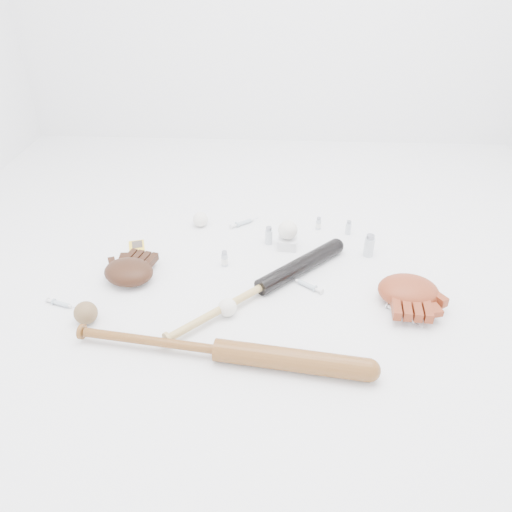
# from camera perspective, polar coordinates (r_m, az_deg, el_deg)

# --- Properties ---
(bat_dark) EXTENTS (0.68, 0.68, 0.07)m
(bat_dark) POSITION_cam_1_polar(r_m,az_deg,el_deg) (1.86, 0.66, -3.54)
(bat_dark) COLOR black
(bat_dark) RESTS_ON ground
(bat_wood) EXTENTS (1.00, 0.20, 0.07)m
(bat_wood) POSITION_cam_1_polar(r_m,az_deg,el_deg) (1.61, -4.36, -10.66)
(bat_wood) COLOR brown
(bat_wood) RESTS_ON ground
(glove_dark) EXTENTS (0.28, 0.28, 0.08)m
(glove_dark) POSITION_cam_1_polar(r_m,az_deg,el_deg) (1.99, -14.35, -1.74)
(glove_dark) COLOR #331A0E
(glove_dark) RESTS_ON ground
(glove_tan) EXTENTS (0.28, 0.28, 0.09)m
(glove_tan) POSITION_cam_1_polar(r_m,az_deg,el_deg) (1.90, 17.02, -3.81)
(glove_tan) COLOR maroon
(glove_tan) RESTS_ON ground
(trading_card) EXTENTS (0.09, 0.10, 0.00)m
(trading_card) POSITION_cam_1_polar(r_m,az_deg,el_deg) (2.21, -13.48, 1.10)
(trading_card) COLOR yellow
(trading_card) RESTS_ON ground
(pedestal) EXTENTS (0.09, 0.09, 0.05)m
(pedestal) POSITION_cam_1_polar(r_m,az_deg,el_deg) (2.14, 3.60, 1.53)
(pedestal) COLOR white
(pedestal) RESTS_ON ground
(baseball_on_pedestal) EXTENTS (0.08, 0.08, 0.08)m
(baseball_on_pedestal) POSITION_cam_1_polar(r_m,az_deg,el_deg) (2.11, 3.66, 2.99)
(baseball_on_pedestal) COLOR white
(baseball_on_pedestal) RESTS_ON pedestal
(baseball_left) EXTENTS (0.07, 0.07, 0.07)m
(baseball_left) POSITION_cam_1_polar(r_m,az_deg,el_deg) (1.97, -14.64, -2.40)
(baseball_left) COLOR white
(baseball_left) RESTS_ON ground
(baseball_upper) EXTENTS (0.07, 0.07, 0.07)m
(baseball_upper) POSITION_cam_1_polar(r_m,az_deg,el_deg) (2.30, -6.38, 4.19)
(baseball_upper) COLOR white
(baseball_upper) RESTS_ON ground
(baseball_mid) EXTENTS (0.07, 0.07, 0.07)m
(baseball_mid) POSITION_cam_1_polar(r_m,az_deg,el_deg) (1.77, -3.28, -5.89)
(baseball_mid) COLOR white
(baseball_mid) RESTS_ON ground
(baseball_aged) EXTENTS (0.08, 0.08, 0.08)m
(baseball_aged) POSITION_cam_1_polar(r_m,az_deg,el_deg) (1.83, -18.88, -6.17)
(baseball_aged) COLOR brown
(baseball_aged) RESTS_ON ground
(syringe_0) EXTENTS (0.15, 0.07, 0.02)m
(syringe_0) POSITION_cam_1_polar(r_m,az_deg,el_deg) (1.96, -21.38, -5.11)
(syringe_0) COLOR #ADBCC6
(syringe_0) RESTS_ON ground
(syringe_1) EXTENTS (0.15, 0.12, 0.02)m
(syringe_1) POSITION_cam_1_polar(r_m,az_deg,el_deg) (1.92, 5.84, -3.32)
(syringe_1) COLOR #ADBCC6
(syringe_1) RESTS_ON ground
(syringe_2) EXTENTS (0.15, 0.12, 0.02)m
(syringe_2) POSITION_cam_1_polar(r_m,az_deg,el_deg) (2.31, -1.41, 3.83)
(syringe_2) COLOR #ADBCC6
(syringe_2) RESTS_ON ground
(syringe_3) EXTENTS (0.13, 0.14, 0.02)m
(syringe_3) POSITION_cam_1_polar(r_m,az_deg,el_deg) (1.85, 16.44, -6.50)
(syringe_3) COLOR #ADBCC6
(syringe_3) RESTS_ON ground
(vial_0) EXTENTS (0.03, 0.03, 0.07)m
(vial_0) POSITION_cam_1_polar(r_m,az_deg,el_deg) (2.26, 10.52, 3.22)
(vial_0) COLOR silver
(vial_0) RESTS_ON ground
(vial_1) EXTENTS (0.02, 0.02, 0.06)m
(vial_1) POSITION_cam_1_polar(r_m,az_deg,el_deg) (2.28, 7.16, 3.74)
(vial_1) COLOR silver
(vial_1) RESTS_ON ground
(vial_2) EXTENTS (0.03, 0.03, 0.08)m
(vial_2) POSITION_cam_1_polar(r_m,az_deg,el_deg) (2.15, 1.46, 2.37)
(vial_2) COLOR silver
(vial_2) RESTS_ON ground
(vial_3) EXTENTS (0.04, 0.04, 0.10)m
(vial_3) POSITION_cam_1_polar(r_m,az_deg,el_deg) (2.12, 12.81, 1.20)
(vial_3) COLOR silver
(vial_3) RESTS_ON ground
(vial_4) EXTENTS (0.03, 0.03, 0.07)m
(vial_4) POSITION_cam_1_polar(r_m,az_deg,el_deg) (2.02, -3.61, -0.29)
(vial_4) COLOR silver
(vial_4) RESTS_ON ground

